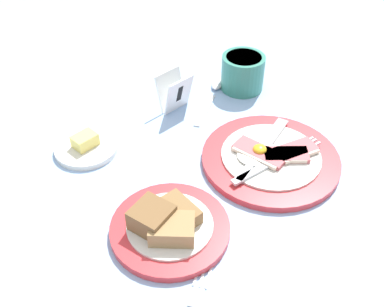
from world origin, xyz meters
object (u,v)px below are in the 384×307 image
(sugar_cup, at_px, (243,72))
(teaspoon_by_saucer, at_px, (216,88))
(bread_plate, at_px, (169,225))
(butter_dish, at_px, (86,146))
(breakfast_plate, at_px, (271,158))
(number_card, at_px, (175,92))

(sugar_cup, relative_size, teaspoon_by_saucer, 0.53)
(bread_plate, distance_m, butter_dish, 0.24)
(breakfast_plate, bearing_deg, butter_dish, 139.75)
(breakfast_plate, xyz_separation_m, number_card, (-0.05, 0.22, 0.03))
(number_card, height_order, teaspoon_by_saucer, number_card)
(butter_dish, distance_m, number_card, 0.20)
(bread_plate, xyz_separation_m, sugar_cup, (0.33, 0.24, 0.02))
(number_card, xyz_separation_m, teaspoon_by_saucer, (0.10, 0.01, -0.03))
(breakfast_plate, height_order, teaspoon_by_saucer, breakfast_plate)
(bread_plate, height_order, teaspoon_by_saucer, bread_plate)
(number_card, bearing_deg, sugar_cup, -15.05)
(breakfast_plate, bearing_deg, sugar_cup, 62.68)
(breakfast_plate, xyz_separation_m, bread_plate, (-0.22, -0.03, 0.01))
(sugar_cup, distance_m, number_card, 0.16)
(bread_plate, xyz_separation_m, teaspoon_by_saucer, (0.28, 0.26, -0.01))
(sugar_cup, bearing_deg, teaspoon_by_saucer, 155.06)
(breakfast_plate, xyz_separation_m, teaspoon_by_saucer, (0.06, 0.23, -0.00))
(breakfast_plate, relative_size, sugar_cup, 2.68)
(breakfast_plate, distance_m, sugar_cup, 0.23)
(number_card, distance_m, teaspoon_by_saucer, 0.11)
(butter_dish, height_order, teaspoon_by_saucer, butter_dish)
(breakfast_plate, distance_m, bread_plate, 0.22)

